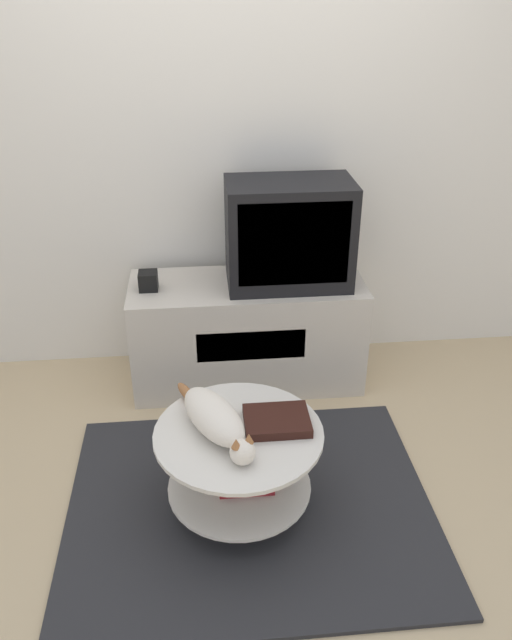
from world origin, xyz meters
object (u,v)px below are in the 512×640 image
Objects in this scene: speaker at (148,281)px; dvd_box at (277,421)px; tv at (289,234)px; cat at (216,419)px.

speaker is 0.37× the size of dvd_box.
dvd_box is at bearing -100.40° from tv.
cat is at bearing -174.87° from dvd_box.
speaker is 0.18× the size of cat.
cat is at bearing -113.15° from tv.
speaker is at bearing 170.96° from cat.
speaker reaches higher than cat.
tv reaches higher than dvd_box.
speaker is 1.03m from cat.
tv reaches higher than speaker.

